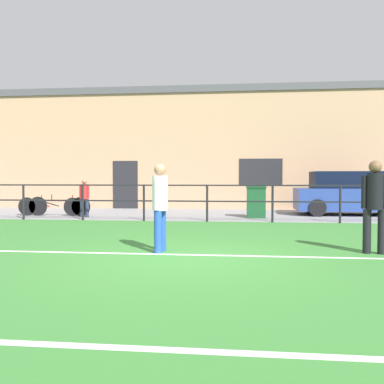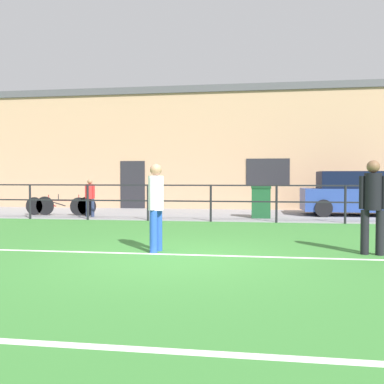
{
  "view_description": "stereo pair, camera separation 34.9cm",
  "coord_description": "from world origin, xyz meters",
  "px_view_note": "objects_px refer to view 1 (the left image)",
  "views": [
    {
      "loc": [
        0.96,
        -7.01,
        1.36
      ],
      "look_at": [
        -0.12,
        2.78,
        1.03
      ],
      "focal_mm": 39.41,
      "sensor_mm": 36.0,
      "label": 1
    },
    {
      "loc": [
        1.31,
        -6.96,
        1.36
      ],
      "look_at": [
        -0.12,
        2.78,
        1.03
      ],
      "focal_mm": 39.41,
      "sensor_mm": 36.0,
      "label": 2
    }
  ],
  "objects_px": {
    "trash_bin_0": "(256,202)",
    "bicycle_parked_1": "(50,206)",
    "player_goalkeeper": "(375,201)",
    "bicycle_parked_0": "(59,206)",
    "spectator_child": "(84,195)",
    "parked_car_red": "(349,194)",
    "player_striker": "(160,202)"
  },
  "relations": [
    {
      "from": "bicycle_parked_1",
      "to": "trash_bin_0",
      "type": "relative_size",
      "value": 2.19
    },
    {
      "from": "trash_bin_0",
      "to": "parked_car_red",
      "type": "bearing_deg",
      "value": 23.2
    },
    {
      "from": "player_striker",
      "to": "trash_bin_0",
      "type": "bearing_deg",
      "value": 172.71
    },
    {
      "from": "trash_bin_0",
      "to": "bicycle_parked_1",
      "type": "bearing_deg",
      "value": -179.09
    },
    {
      "from": "bicycle_parked_1",
      "to": "bicycle_parked_0",
      "type": "bearing_deg",
      "value": 0.0
    },
    {
      "from": "player_goalkeeper",
      "to": "trash_bin_0",
      "type": "bearing_deg",
      "value": 115.94
    },
    {
      "from": "parked_car_red",
      "to": "bicycle_parked_0",
      "type": "height_order",
      "value": "parked_car_red"
    },
    {
      "from": "player_striker",
      "to": "bicycle_parked_0",
      "type": "relative_size",
      "value": 0.72
    },
    {
      "from": "player_goalkeeper",
      "to": "bicycle_parked_1",
      "type": "height_order",
      "value": "player_goalkeeper"
    },
    {
      "from": "spectator_child",
      "to": "bicycle_parked_1",
      "type": "relative_size",
      "value": 0.56
    },
    {
      "from": "player_striker",
      "to": "spectator_child",
      "type": "relative_size",
      "value": 1.24
    },
    {
      "from": "spectator_child",
      "to": "bicycle_parked_0",
      "type": "xyz_separation_m",
      "value": [
        -1.07,
        0.39,
        -0.39
      ]
    },
    {
      "from": "bicycle_parked_0",
      "to": "bicycle_parked_1",
      "type": "bearing_deg",
      "value": -180.0
    },
    {
      "from": "spectator_child",
      "to": "trash_bin_0",
      "type": "distance_m",
      "value": 5.83
    },
    {
      "from": "bicycle_parked_0",
      "to": "spectator_child",
      "type": "bearing_deg",
      "value": -20.09
    },
    {
      "from": "spectator_child",
      "to": "parked_car_red",
      "type": "distance_m",
      "value": 9.39
    },
    {
      "from": "player_striker",
      "to": "parked_car_red",
      "type": "height_order",
      "value": "player_striker"
    },
    {
      "from": "spectator_child",
      "to": "parked_car_red",
      "type": "xyz_separation_m",
      "value": [
        9.18,
        1.96,
        0.0
      ]
    },
    {
      "from": "parked_car_red",
      "to": "player_goalkeeper",
      "type": "bearing_deg",
      "value": -101.02
    },
    {
      "from": "bicycle_parked_0",
      "to": "player_goalkeeper",
      "type": "bearing_deg",
      "value": -36.3
    },
    {
      "from": "spectator_child",
      "to": "bicycle_parked_1",
      "type": "xyz_separation_m",
      "value": [
        -1.43,
        0.39,
        -0.4
      ]
    },
    {
      "from": "bicycle_parked_1",
      "to": "player_goalkeeper",
      "type": "bearing_deg",
      "value": -35.21
    },
    {
      "from": "parked_car_red",
      "to": "trash_bin_0",
      "type": "xyz_separation_m",
      "value": [
        -3.38,
        -1.45,
        -0.21
      ]
    },
    {
      "from": "bicycle_parked_1",
      "to": "trash_bin_0",
      "type": "bearing_deg",
      "value": 0.91
    },
    {
      "from": "parked_car_red",
      "to": "bicycle_parked_1",
      "type": "height_order",
      "value": "parked_car_red"
    },
    {
      "from": "bicycle_parked_0",
      "to": "trash_bin_0",
      "type": "height_order",
      "value": "trash_bin_0"
    },
    {
      "from": "player_goalkeeper",
      "to": "spectator_child",
      "type": "xyz_separation_m",
      "value": [
        -7.63,
        6.0,
        -0.19
      ]
    },
    {
      "from": "bicycle_parked_0",
      "to": "trash_bin_0",
      "type": "distance_m",
      "value": 6.88
    },
    {
      "from": "bicycle_parked_0",
      "to": "trash_bin_0",
      "type": "xyz_separation_m",
      "value": [
        6.88,
        0.12,
        0.19
      ]
    },
    {
      "from": "player_striker",
      "to": "bicycle_parked_0",
      "type": "bearing_deg",
      "value": -134.55
    },
    {
      "from": "player_goalkeeper",
      "to": "parked_car_red",
      "type": "bearing_deg",
      "value": 89.22
    },
    {
      "from": "player_goalkeeper",
      "to": "player_striker",
      "type": "bearing_deg",
      "value": -165.92
    }
  ]
}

